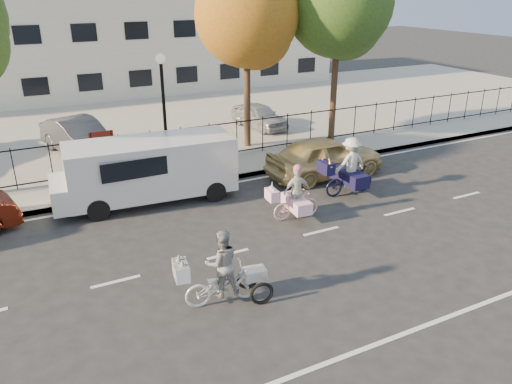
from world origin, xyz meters
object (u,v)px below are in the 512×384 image
bull_bike (349,172)px  lot_car_d (259,116)px  white_van (148,168)px  gold_sedan (325,157)px  lamppost (163,92)px  unicorn_bike (296,199)px  lot_car_c (79,137)px  zebra_trike (223,276)px

bull_bike → lot_car_d: 8.70m
white_van → gold_sedan: size_ratio=1.32×
lamppost → white_van: (-1.35, -2.30, -1.96)m
unicorn_bike → gold_sedan: bearing=-42.8°
bull_bike → white_van: bearing=68.3°
gold_sedan → unicorn_bike: bearing=131.9°
lot_car_d → lamppost: bearing=-155.8°
gold_sedan → lot_car_c: 10.18m
gold_sedan → lot_car_c: bearing=49.3°
zebra_trike → gold_sedan: 8.79m
gold_sedan → lamppost: bearing=58.8°
lamppost → unicorn_bike: 6.60m
unicorn_bike → lot_car_c: (-4.94, 9.19, 0.23)m
unicorn_bike → bull_bike: (2.67, 0.90, 0.15)m
zebra_trike → lot_car_d: (7.39, 12.60, 0.04)m
lamppost → lot_car_c: (-2.68, 3.50, -2.23)m
white_van → unicorn_bike: bearing=-39.2°
zebra_trike → lot_car_d: zebra_trike is taller
zebra_trike → gold_sedan: bearing=-40.4°
bull_bike → lot_car_d: bearing=-6.5°
white_van → gold_sedan: 6.56m
lamppost → gold_sedan: bearing=-30.2°
white_van → lot_car_d: size_ratio=1.73×
unicorn_bike → lot_car_d: size_ratio=0.51×
unicorn_bike → bull_bike: size_ratio=0.83×
lamppost → bull_bike: 7.26m
zebra_trike → lot_car_c: bearing=14.3°
zebra_trike → lot_car_d: bearing=-21.7°
bull_bike → gold_sedan: bull_bike is taller
lot_car_c → gold_sedan: bearing=-56.7°
lamppost → gold_sedan: 6.41m
lamppost → lot_car_c: size_ratio=0.97×
unicorn_bike → white_van: size_ratio=0.30×
zebra_trike → gold_sedan: size_ratio=0.47×
white_van → lot_car_c: bearing=106.9°
white_van → gold_sedan: (6.51, -0.70, -0.38)m
unicorn_bike → white_van: white_van is taller
gold_sedan → lot_car_d: size_ratio=1.31×
lamppost → bull_bike: (4.93, -4.80, -2.31)m
bull_bike → lot_car_c: size_ratio=0.48×
gold_sedan → lot_car_c: lot_car_c is taller
white_van → lot_car_c: white_van is taller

